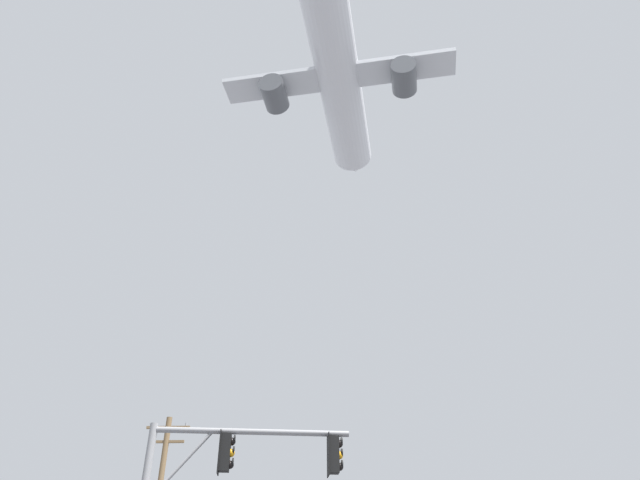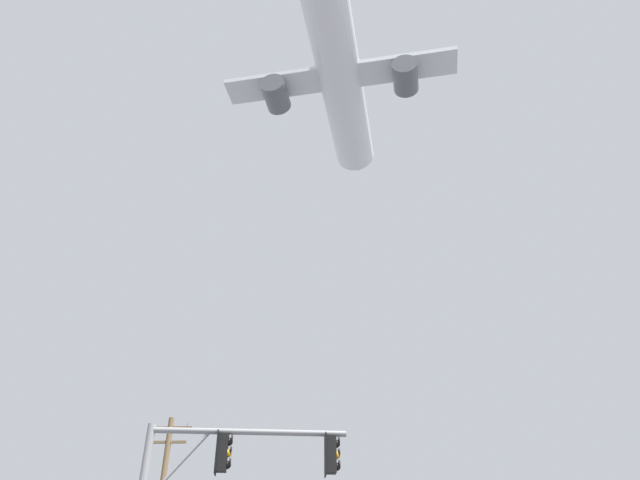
% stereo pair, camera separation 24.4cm
% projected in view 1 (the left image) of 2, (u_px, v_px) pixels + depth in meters
% --- Properties ---
extents(airplane, '(18.43, 23.85, 6.49)m').
position_uv_depth(airplane, '(339.00, 79.00, 45.62)').
color(airplane, white).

